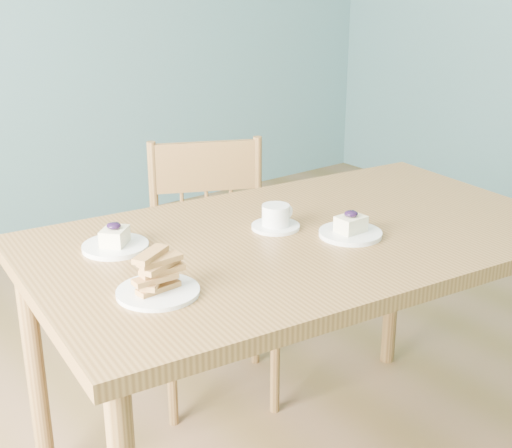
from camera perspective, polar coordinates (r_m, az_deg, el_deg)
name	(u,v)px	position (r m, az deg, el deg)	size (l,w,h in m)	color
room	(358,26)	(2.02, 8.13, 15.45)	(5.01, 5.01, 2.71)	#87603F
dining_table	(302,260)	(2.01, 3.72, -2.91)	(1.59, 1.03, 0.80)	olive
dining_chair	(213,271)	(2.56, -3.43, -3.77)	(0.55, 0.55, 0.92)	olive
cheesecake_plate_near	(351,229)	(1.97, 7.57, -0.43)	(0.17, 0.17, 0.07)	white
cheesecake_plate_far	(115,242)	(1.90, -11.21, -1.44)	(0.17, 0.17, 0.07)	white
coffee_cup	(276,218)	(2.01, 1.61, 0.46)	(0.14, 0.14, 0.07)	white
biscotti_plate	(157,280)	(1.63, -7.89, -4.47)	(0.19, 0.19, 0.10)	white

